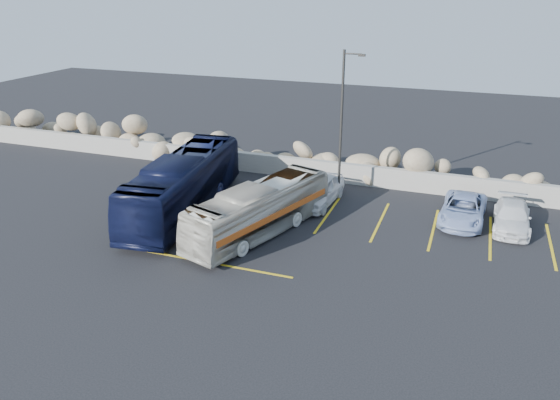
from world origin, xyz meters
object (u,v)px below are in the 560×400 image
(vintage_bus, at_px, (260,210))
(car_a, at_px, (319,190))
(lamppost, at_px, (342,122))
(car_c, at_px, (512,217))
(tour_coach, at_px, (184,184))
(car_d, at_px, (463,210))

(vintage_bus, bearing_deg, car_a, 89.27)
(lamppost, distance_m, car_c, 9.65)
(vintage_bus, bearing_deg, tour_coach, -176.00)
(vintage_bus, xyz_separation_m, tour_coach, (-4.68, 1.17, 0.29))
(lamppost, bearing_deg, car_a, -125.25)
(tour_coach, height_order, car_c, tour_coach)
(lamppost, height_order, car_a, lamppost)
(car_d, bearing_deg, car_c, 1.61)
(tour_coach, height_order, car_a, tour_coach)
(car_c, distance_m, car_d, 2.27)
(car_a, bearing_deg, tour_coach, -146.98)
(car_a, bearing_deg, car_c, 4.88)
(car_a, distance_m, car_c, 9.70)
(vintage_bus, distance_m, car_a, 4.88)
(tour_coach, bearing_deg, car_a, 22.35)
(tour_coach, distance_m, car_c, 16.35)
(car_c, bearing_deg, tour_coach, -166.25)
(lamppost, bearing_deg, tour_coach, -146.83)
(tour_coach, xyz_separation_m, car_c, (15.94, 3.55, -0.90))
(vintage_bus, distance_m, car_d, 10.19)
(lamppost, distance_m, vintage_bus, 7.00)
(car_a, height_order, car_d, car_a)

